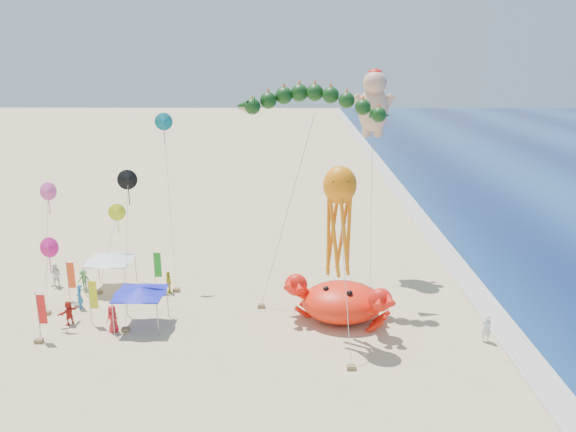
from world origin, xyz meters
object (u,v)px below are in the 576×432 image
(cherub_kite, at_px, (374,101))
(octopus_kite, at_px, (339,213))
(dragon_kite, at_px, (312,107))
(crab_inflatable, at_px, (342,301))
(canopy_white, at_px, (110,258))
(canopy_blue, at_px, (140,291))

(cherub_kite, bearing_deg, octopus_kite, -105.78)
(cherub_kite, distance_m, octopus_kite, 13.58)
(dragon_kite, height_order, cherub_kite, cherub_kite)
(crab_inflatable, height_order, cherub_kite, cherub_kite)
(dragon_kite, height_order, canopy_white, dragon_kite)
(cherub_kite, relative_size, canopy_white, 4.64)
(octopus_kite, xyz_separation_m, canopy_blue, (-12.53, 1.21, -5.59))
(dragon_kite, distance_m, cherub_kite, 7.37)
(crab_inflatable, distance_m, canopy_white, 17.71)
(dragon_kite, bearing_deg, canopy_white, 176.79)
(canopy_blue, distance_m, canopy_white, 7.15)
(canopy_blue, bearing_deg, dragon_kite, 25.01)
(dragon_kite, height_order, canopy_blue, dragon_kite)
(crab_inflatable, bearing_deg, canopy_blue, -175.95)
(octopus_kite, distance_m, canopy_blue, 13.77)
(cherub_kite, height_order, canopy_blue, cherub_kite)
(crab_inflatable, xyz_separation_m, canopy_white, (-16.94, 5.07, 1.05))
(octopus_kite, bearing_deg, cherub_kite, 74.22)
(octopus_kite, xyz_separation_m, canopy_white, (-16.43, 7.21, -5.59))
(crab_inflatable, height_order, canopy_blue, crab_inflatable)
(cherub_kite, bearing_deg, canopy_white, -166.61)
(octopus_kite, bearing_deg, canopy_blue, 174.46)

